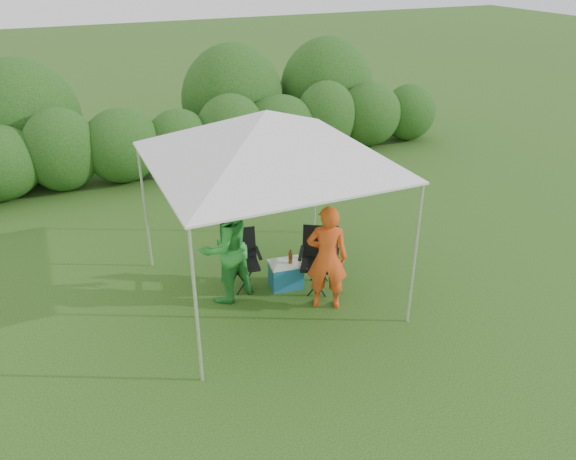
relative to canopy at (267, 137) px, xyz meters
name	(u,v)px	position (x,y,z in m)	size (l,w,h in m)	color
ground	(282,308)	(0.00, -0.50, -2.46)	(70.00, 70.00, 0.00)	#345D1D
hedge	(178,139)	(0.00, 5.50, -1.64)	(14.06, 1.53, 1.80)	#27531A
canopy	(267,137)	(0.00, 0.00, 0.00)	(3.10, 3.10, 2.83)	silver
chair_right	(319,255)	(0.77, -0.14, -1.92)	(0.74, 0.73, 0.95)	black
chair_left	(241,255)	(-0.32, 0.38, -1.95)	(0.62, 0.58, 0.90)	black
man	(327,258)	(0.62, -0.68, -1.66)	(0.59, 0.39, 1.61)	#F2501B
woman	(225,246)	(-0.64, 0.11, -1.59)	(0.84, 0.66, 1.73)	green
cooler	(286,274)	(0.29, 0.03, -2.25)	(0.54, 0.42, 0.42)	#1E628A
bottle	(290,256)	(0.35, -0.01, -1.92)	(0.06, 0.06, 0.23)	#592D0C
lawn_toy	(387,172)	(4.22, 3.27, -2.31)	(0.63, 0.53, 0.32)	yellow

